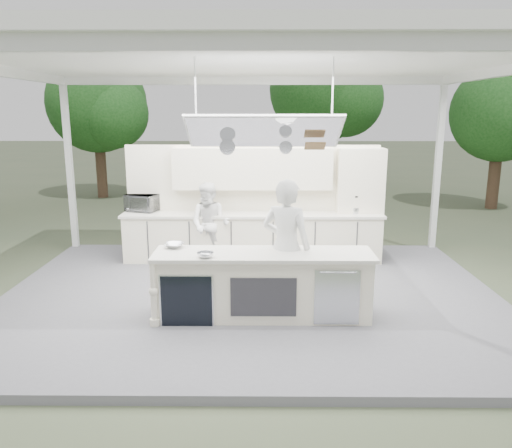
{
  "coord_description": "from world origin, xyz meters",
  "views": [
    {
      "loc": [
        0.15,
        -7.65,
        3.01
      ],
      "look_at": [
        0.08,
        0.4,
        1.19
      ],
      "focal_mm": 35.0,
      "sensor_mm": 36.0,
      "label": 1
    }
  ],
  "objects_px": {
    "head_chef": "(286,246)",
    "sous_chef": "(210,224)",
    "demo_island": "(262,285)",
    "back_counter": "(252,236)"
  },
  "relations": [
    {
      "from": "head_chef",
      "to": "sous_chef",
      "type": "bearing_deg",
      "value": -37.03
    },
    {
      "from": "demo_island",
      "to": "sous_chef",
      "type": "bearing_deg",
      "value": 111.62
    },
    {
      "from": "demo_island",
      "to": "sous_chef",
      "type": "relative_size",
      "value": 1.95
    },
    {
      "from": "back_counter",
      "to": "demo_island",
      "type": "bearing_deg",
      "value": -86.37
    },
    {
      "from": "demo_island",
      "to": "back_counter",
      "type": "distance_m",
      "value": 2.82
    },
    {
      "from": "back_counter",
      "to": "sous_chef",
      "type": "distance_m",
      "value": 0.93
    },
    {
      "from": "head_chef",
      "to": "sous_chef",
      "type": "xyz_separation_m",
      "value": [
        -1.33,
        2.25,
        -0.19
      ]
    },
    {
      "from": "back_counter",
      "to": "sous_chef",
      "type": "bearing_deg",
      "value": -156.3
    },
    {
      "from": "demo_island",
      "to": "sous_chef",
      "type": "distance_m",
      "value": 2.67
    },
    {
      "from": "demo_island",
      "to": "head_chef",
      "type": "bearing_deg",
      "value": 31.03
    }
  ]
}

